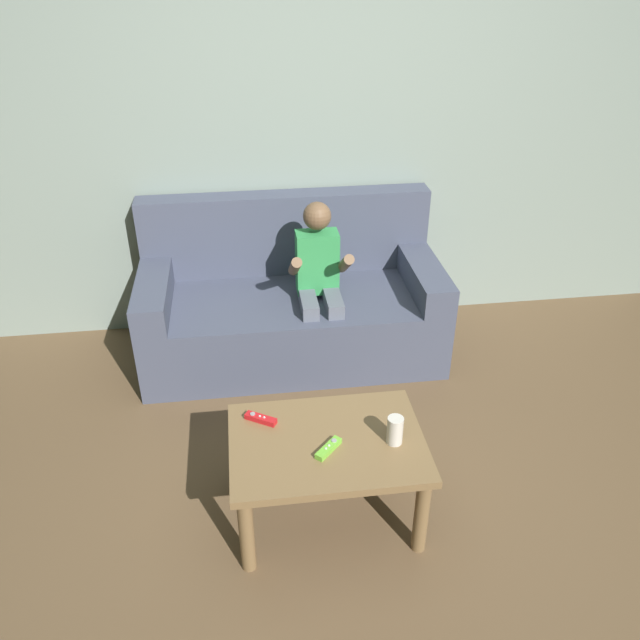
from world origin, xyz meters
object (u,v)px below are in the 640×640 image
(couch, at_px, (291,304))
(game_remote_red_center, at_px, (261,419))
(coffee_table, at_px, (327,453))
(soda_can, at_px, (395,430))
(person_seated_on_couch, at_px, (319,280))
(game_remote_lime_near_edge, at_px, (329,448))

(couch, xyz_separation_m, game_remote_red_center, (-0.24, -1.18, 0.13))
(coffee_table, bearing_deg, couch, 91.00)
(coffee_table, bearing_deg, soda_can, -9.21)
(soda_can, bearing_deg, person_seated_on_couch, 97.03)
(game_remote_lime_near_edge, xyz_separation_m, game_remote_red_center, (-0.26, 0.22, 0.00))
(person_seated_on_couch, distance_m, game_remote_lime_near_edge, 1.23)
(coffee_table, relative_size, game_remote_red_center, 5.77)
(soda_can, bearing_deg, game_remote_lime_near_edge, -176.50)
(game_remote_red_center, bearing_deg, person_seated_on_couch, 68.89)
(game_remote_red_center, bearing_deg, soda_can, -20.90)
(soda_can, bearing_deg, game_remote_red_center, 159.10)
(person_seated_on_couch, height_order, game_remote_red_center, person_seated_on_couch)
(person_seated_on_couch, bearing_deg, couch, 127.93)
(couch, xyz_separation_m, game_remote_lime_near_edge, (0.02, -1.40, 0.13))
(couch, xyz_separation_m, soda_can, (0.29, -1.38, 0.17))
(soda_can, bearing_deg, coffee_table, 170.79)
(couch, height_order, game_remote_lime_near_edge, couch)
(person_seated_on_couch, relative_size, soda_can, 7.95)
(couch, relative_size, soda_can, 14.09)
(person_seated_on_couch, distance_m, coffee_table, 1.18)
(game_remote_lime_near_edge, xyz_separation_m, soda_can, (0.27, 0.02, 0.05))
(coffee_table, bearing_deg, game_remote_red_center, 148.71)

